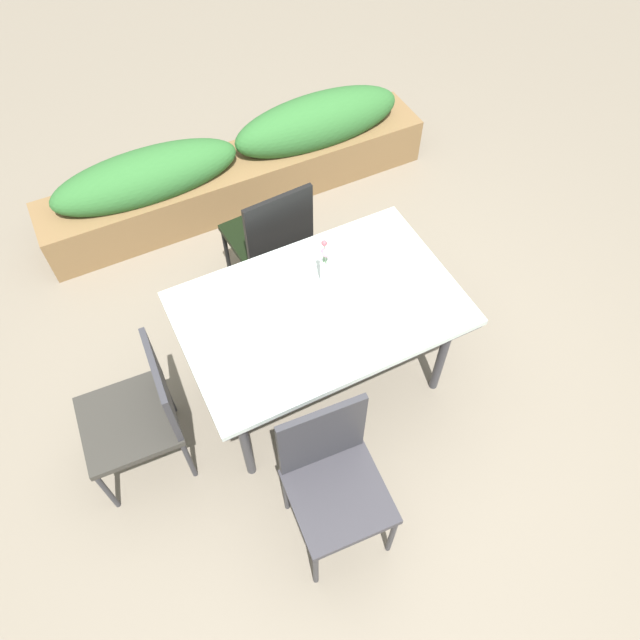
{
  "coord_description": "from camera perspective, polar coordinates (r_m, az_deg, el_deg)",
  "views": [
    {
      "loc": [
        -0.93,
        -1.73,
        3.19
      ],
      "look_at": [
        -0.09,
        -0.07,
        0.63
      ],
      "focal_mm": 33.42,
      "sensor_mm": 36.0,
      "label": 1
    }
  ],
  "objects": [
    {
      "name": "ground_plane",
      "position": [
        3.74,
        0.8,
        -4.35
      ],
      "size": [
        12.0,
        12.0,
        0.0
      ],
      "primitive_type": "plane",
      "color": "#756B5B"
    },
    {
      "name": "dining_table",
      "position": [
        3.11,
        -0.0,
        0.64
      ],
      "size": [
        1.44,
        0.93,
        0.75
      ],
      "color": "silver",
      "rests_on": "ground"
    },
    {
      "name": "chair_far_side",
      "position": [
        3.68,
        -4.68,
        8.02
      ],
      "size": [
        0.48,
        0.48,
        0.96
      ],
      "rotation": [
        0.0,
        0.0,
        0.07
      ],
      "color": "black",
      "rests_on": "ground"
    },
    {
      "name": "chair_end_left",
      "position": [
        3.17,
        -16.82,
        -8.34
      ],
      "size": [
        0.5,
        0.5,
        0.84
      ],
      "rotation": [
        0.0,
        0.0,
        1.52
      ],
      "color": "#312F2A",
      "rests_on": "ground"
    },
    {
      "name": "chair_near_left",
      "position": [
        2.84,
        1.18,
        -14.64
      ],
      "size": [
        0.47,
        0.47,
        0.94
      ],
      "rotation": [
        0.0,
        0.0,
        3.07
      ],
      "color": "#323137",
      "rests_on": "ground"
    },
    {
      "name": "flower_vase",
      "position": [
        3.08,
        0.59,
        5.03
      ],
      "size": [
        0.06,
        0.07,
        0.31
      ],
      "color": "silver",
      "rests_on": "dining_table"
    },
    {
      "name": "planter_box",
      "position": [
        4.56,
        -7.69,
        14.52
      ],
      "size": [
        2.92,
        0.46,
        0.68
      ],
      "color": "brown",
      "rests_on": "ground"
    }
  ]
}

